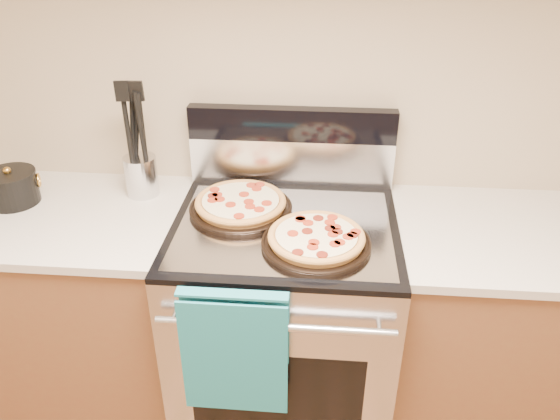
# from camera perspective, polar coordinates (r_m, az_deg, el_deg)

# --- Properties ---
(wall_back) EXTENTS (4.00, 0.00, 4.00)m
(wall_back) POSITION_cam_1_polar(r_m,az_deg,el_deg) (1.99, 1.39, 14.51)
(wall_back) COLOR tan
(wall_back) RESTS_ON ground
(range_body) EXTENTS (0.76, 0.68, 0.90)m
(range_body) POSITION_cam_1_polar(r_m,az_deg,el_deg) (2.12, 0.47, -12.44)
(range_body) COLOR #B7B7BC
(range_body) RESTS_ON ground
(oven_window) EXTENTS (0.56, 0.01, 0.40)m
(oven_window) POSITION_cam_1_polar(r_m,az_deg,el_deg) (1.88, -0.38, -19.26)
(oven_window) COLOR black
(oven_window) RESTS_ON range_body
(cooktop) EXTENTS (0.76, 0.68, 0.02)m
(cooktop) POSITION_cam_1_polar(r_m,az_deg,el_deg) (1.84, 0.52, -1.76)
(cooktop) COLOR black
(cooktop) RESTS_ON range_body
(backsplash_lower) EXTENTS (0.76, 0.06, 0.18)m
(backsplash_lower) POSITION_cam_1_polar(r_m,az_deg,el_deg) (2.07, 1.20, 5.08)
(backsplash_lower) COLOR silver
(backsplash_lower) RESTS_ON cooktop
(backsplash_upper) EXTENTS (0.76, 0.06, 0.12)m
(backsplash_upper) POSITION_cam_1_polar(r_m,az_deg,el_deg) (2.01, 1.25, 8.97)
(backsplash_upper) COLOR black
(backsplash_upper) RESTS_ON backsplash_lower
(oven_handle) EXTENTS (0.70, 0.03, 0.03)m
(oven_handle) POSITION_cam_1_polar(r_m,az_deg,el_deg) (1.61, -0.55, -12.11)
(oven_handle) COLOR silver
(oven_handle) RESTS_ON range_body
(dish_towel) EXTENTS (0.32, 0.05, 0.42)m
(dish_towel) POSITION_cam_1_polar(r_m,az_deg,el_deg) (1.69, -4.73, -14.37)
(dish_towel) COLOR teal
(dish_towel) RESTS_ON oven_handle
(foil_sheet) EXTENTS (0.70, 0.55, 0.01)m
(foil_sheet) POSITION_cam_1_polar(r_m,az_deg,el_deg) (1.81, 0.45, -1.90)
(foil_sheet) COLOR gray
(foil_sheet) RESTS_ON cooktop
(cabinet_left) EXTENTS (1.00, 0.62, 0.88)m
(cabinet_left) POSITION_cam_1_polar(r_m,az_deg,el_deg) (2.36, -21.61, -10.06)
(cabinet_left) COLOR brown
(cabinet_left) RESTS_ON ground
(countertop_left) EXTENTS (1.02, 0.64, 0.03)m
(countertop_left) POSITION_cam_1_polar(r_m,az_deg,el_deg) (2.12, -23.85, -0.48)
(countertop_left) COLOR #BBB5A8
(countertop_left) RESTS_ON cabinet_left
(cabinet_right) EXTENTS (1.00, 0.62, 0.88)m
(cabinet_right) POSITION_cam_1_polar(r_m,az_deg,el_deg) (2.28, 23.78, -12.36)
(cabinet_right) COLOR brown
(cabinet_right) RESTS_ON ground
(countertop_right) EXTENTS (1.02, 0.64, 0.03)m
(countertop_right) POSITION_cam_1_polar(r_m,az_deg,el_deg) (2.02, 26.35, -2.60)
(countertop_right) COLOR #BBB5A8
(countertop_right) RESTS_ON cabinet_right
(pepperoni_pizza_back) EXTENTS (0.42, 0.42, 0.05)m
(pepperoni_pizza_back) POSITION_cam_1_polar(r_m,az_deg,el_deg) (1.90, -4.13, 0.58)
(pepperoni_pizza_back) COLOR #B17636
(pepperoni_pizza_back) RESTS_ON foil_sheet
(pepperoni_pizza_front) EXTENTS (0.43, 0.43, 0.05)m
(pepperoni_pizza_front) POSITION_cam_1_polar(r_m,az_deg,el_deg) (1.71, 3.81, -3.07)
(pepperoni_pizza_front) COLOR #B17636
(pepperoni_pizza_front) RESTS_ON foil_sheet
(utensil_crock) EXTENTS (0.13, 0.13, 0.15)m
(utensil_crock) POSITION_cam_1_polar(r_m,az_deg,el_deg) (2.08, -14.27, 3.50)
(utensil_crock) COLOR silver
(utensil_crock) RESTS_ON countertop_left
(saucepan) EXTENTS (0.24, 0.24, 0.11)m
(saucepan) POSITION_cam_1_polar(r_m,az_deg,el_deg) (2.19, -26.21, 1.99)
(saucepan) COLOR black
(saucepan) RESTS_ON countertop_left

